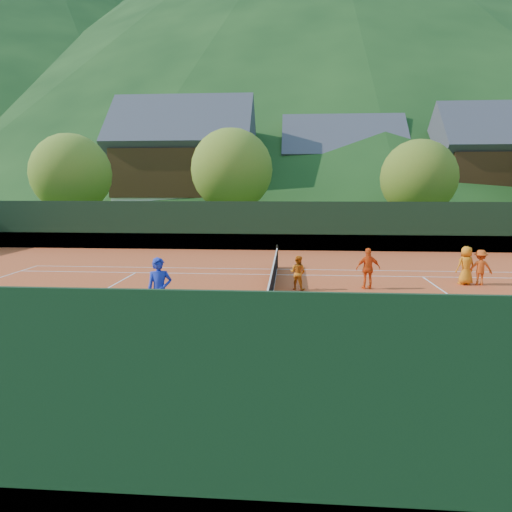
# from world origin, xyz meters

# --- Properties ---
(ground) EXTENTS (400.00, 400.00, 0.00)m
(ground) POSITION_xyz_m (0.00, 0.00, 0.00)
(ground) COLOR #294D18
(ground) RESTS_ON ground
(clay_court) EXTENTS (40.00, 24.00, 0.02)m
(clay_court) POSITION_xyz_m (0.00, 0.00, 0.01)
(clay_court) COLOR #BB451E
(clay_court) RESTS_ON ground
(mountain_far) EXTENTS (280.00, 280.00, 110.00)m
(mountain_far) POSITION_xyz_m (10.00, 160.00, 55.00)
(mountain_far) COLOR black
(mountain_far) RESTS_ON ground
(mountain_far_left) EXTENTS (260.00, 260.00, 100.00)m
(mountain_far_left) POSITION_xyz_m (-90.00, 150.00, 50.00)
(mountain_far_left) COLOR black
(mountain_far_left) RESTS_ON ground
(coach) EXTENTS (0.81, 0.65, 1.92)m
(coach) POSITION_xyz_m (-3.05, -3.50, 0.98)
(coach) COLOR #1B2EAF
(coach) RESTS_ON clay_court
(student_a) EXTENTS (0.78, 0.71, 1.31)m
(student_a) POSITION_xyz_m (0.93, 1.23, 0.67)
(student_a) COLOR orange
(student_a) RESTS_ON clay_court
(student_b) EXTENTS (0.97, 0.49, 1.59)m
(student_b) POSITION_xyz_m (3.62, 1.56, 0.81)
(student_b) COLOR #FD5816
(student_b) RESTS_ON clay_court
(student_c) EXTENTS (0.86, 0.68, 1.55)m
(student_c) POSITION_xyz_m (7.65, 2.65, 0.79)
(student_c) COLOR orange
(student_c) RESTS_ON clay_court
(student_d) EXTENTS (0.98, 0.65, 1.41)m
(student_d) POSITION_xyz_m (8.19, 2.60, 0.73)
(student_d) COLOR #D54A12
(student_d) RESTS_ON clay_court
(tennis_ball_0) EXTENTS (0.07, 0.07, 0.07)m
(tennis_ball_0) POSITION_xyz_m (4.55, -2.48, 0.05)
(tennis_ball_0) COLOR #D0F028
(tennis_ball_0) RESTS_ON clay_court
(tennis_ball_1) EXTENTS (0.07, 0.07, 0.07)m
(tennis_ball_1) POSITION_xyz_m (-1.59, -6.75, 0.05)
(tennis_ball_1) COLOR #D0F028
(tennis_ball_1) RESTS_ON clay_court
(tennis_ball_3) EXTENTS (0.07, 0.07, 0.07)m
(tennis_ball_3) POSITION_xyz_m (-4.77, -5.47, 0.05)
(tennis_ball_3) COLOR #D0F028
(tennis_ball_3) RESTS_ON clay_court
(tennis_ball_4) EXTENTS (0.07, 0.07, 0.07)m
(tennis_ball_4) POSITION_xyz_m (4.08, -5.46, 0.05)
(tennis_ball_4) COLOR #D0F028
(tennis_ball_4) RESTS_ON clay_court
(tennis_ball_5) EXTENTS (0.07, 0.07, 0.07)m
(tennis_ball_5) POSITION_xyz_m (3.63, -6.74, 0.05)
(tennis_ball_5) COLOR #D0F028
(tennis_ball_5) RESTS_ON clay_court
(tennis_ball_7) EXTENTS (0.07, 0.07, 0.07)m
(tennis_ball_7) POSITION_xyz_m (3.84, -9.36, 0.05)
(tennis_ball_7) COLOR #D0F028
(tennis_ball_7) RESTS_ON clay_court
(tennis_ball_8) EXTENTS (0.07, 0.07, 0.07)m
(tennis_ball_8) POSITION_xyz_m (5.26, -0.90, 0.05)
(tennis_ball_8) COLOR #D0F028
(tennis_ball_8) RESTS_ON clay_court
(tennis_ball_9) EXTENTS (0.07, 0.07, 0.07)m
(tennis_ball_9) POSITION_xyz_m (-4.90, -2.08, 0.05)
(tennis_ball_9) COLOR #D0F028
(tennis_ball_9) RESTS_ON clay_court
(tennis_ball_10) EXTENTS (0.07, 0.07, 0.07)m
(tennis_ball_10) POSITION_xyz_m (-1.46, -7.19, 0.05)
(tennis_ball_10) COLOR #D0F028
(tennis_ball_10) RESTS_ON clay_court
(tennis_ball_11) EXTENTS (0.07, 0.07, 0.07)m
(tennis_ball_11) POSITION_xyz_m (-4.36, -7.19, 0.05)
(tennis_ball_11) COLOR #D0F028
(tennis_ball_11) RESTS_ON clay_court
(tennis_ball_12) EXTENTS (0.07, 0.07, 0.07)m
(tennis_ball_12) POSITION_xyz_m (2.79, -7.22, 0.05)
(tennis_ball_12) COLOR #D0F028
(tennis_ball_12) RESTS_ON clay_court
(tennis_ball_13) EXTENTS (0.07, 0.07, 0.07)m
(tennis_ball_13) POSITION_xyz_m (-4.46, -2.08, 0.05)
(tennis_ball_13) COLOR #D0F028
(tennis_ball_13) RESTS_ON clay_court
(tennis_ball_15) EXTENTS (0.07, 0.07, 0.07)m
(tennis_ball_15) POSITION_xyz_m (-6.42, -4.74, 0.05)
(tennis_ball_15) COLOR #D0F028
(tennis_ball_15) RESTS_ON clay_court
(tennis_ball_16) EXTENTS (0.07, 0.07, 0.07)m
(tennis_ball_16) POSITION_xyz_m (-1.83, -1.07, 0.05)
(tennis_ball_16) COLOR #D0F028
(tennis_ball_16) RESTS_ON clay_court
(tennis_ball_17) EXTENTS (0.07, 0.07, 0.07)m
(tennis_ball_17) POSITION_xyz_m (-4.02, -5.35, 0.05)
(tennis_ball_17) COLOR #D0F028
(tennis_ball_17) RESTS_ON clay_court
(tennis_ball_19) EXTENTS (0.07, 0.07, 0.07)m
(tennis_ball_19) POSITION_xyz_m (-7.47, -3.23, 0.05)
(tennis_ball_19) COLOR #D0F028
(tennis_ball_19) RESTS_ON clay_court
(tennis_ball_22) EXTENTS (0.07, 0.07, 0.07)m
(tennis_ball_22) POSITION_xyz_m (-6.88, -2.39, 0.05)
(tennis_ball_22) COLOR #D0F028
(tennis_ball_22) RESTS_ON clay_court
(court_lines) EXTENTS (23.83, 11.03, 0.00)m
(court_lines) POSITION_xyz_m (0.00, 0.00, 0.02)
(court_lines) COLOR silver
(court_lines) RESTS_ON clay_court
(tennis_net) EXTENTS (0.10, 12.07, 1.10)m
(tennis_net) POSITION_xyz_m (0.00, 0.00, 0.52)
(tennis_net) COLOR black
(tennis_net) RESTS_ON clay_court
(perimeter_fence) EXTENTS (40.40, 24.24, 3.00)m
(perimeter_fence) POSITION_xyz_m (0.00, 0.00, 1.27)
(perimeter_fence) COLOR black
(perimeter_fence) RESTS_ON clay_court
(chalet_left) EXTENTS (13.80, 9.93, 12.92)m
(chalet_left) POSITION_xyz_m (-10.00, 30.00, 5.65)
(chalet_left) COLOR beige
(chalet_left) RESTS_ON ground
(chalet_mid) EXTENTS (12.65, 8.82, 11.45)m
(chalet_mid) POSITION_xyz_m (6.00, 34.00, 4.99)
(chalet_mid) COLOR beige
(chalet_mid) RESTS_ON ground
(chalet_right) EXTENTS (11.50, 8.82, 11.91)m
(chalet_right) POSITION_xyz_m (20.00, 30.00, 5.26)
(chalet_right) COLOR beige
(chalet_right) RESTS_ON ground
(tree_a) EXTENTS (6.00, 6.00, 7.88)m
(tree_a) POSITION_xyz_m (-16.00, 18.00, 4.87)
(tree_a) COLOR #42291A
(tree_a) RESTS_ON ground
(tree_b) EXTENTS (6.40, 6.40, 8.40)m
(tree_b) POSITION_xyz_m (-4.00, 20.00, 5.19)
(tree_b) COLOR #3F2A19
(tree_b) RESTS_ON ground
(tree_c) EXTENTS (5.60, 5.60, 7.35)m
(tree_c) POSITION_xyz_m (10.00, 19.00, 4.54)
(tree_c) COLOR #3F2819
(tree_c) RESTS_ON ground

